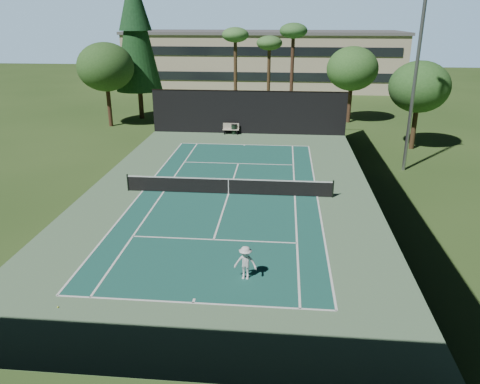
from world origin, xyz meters
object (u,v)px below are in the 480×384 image
object	(u,v)px
player	(245,263)
park_bench	(231,128)
trash_bin	(234,129)
tennis_net	(228,186)
tennis_ball_b	(177,180)
tennis_ball_c	(223,181)
tennis_ball_a	(58,307)
tennis_ball_d	(193,179)

from	to	relation	value
player	park_bench	world-z (taller)	player
player	trash_bin	world-z (taller)	player
park_bench	trash_bin	xyz separation A→B (m)	(0.29, 0.07, -0.07)
tennis_net	trash_bin	distance (m)	15.80
player	tennis_ball_b	bearing A→B (deg)	120.54
tennis_ball_c	tennis_ball_a	bearing A→B (deg)	-106.48
player	tennis_ball_a	distance (m)	7.51
tennis_net	park_bench	distance (m)	15.75
tennis_ball_c	trash_bin	xyz separation A→B (m)	(-0.65, 13.44, 0.44)
tennis_ball_a	player	bearing A→B (deg)	21.76
tennis_ball_c	trash_bin	size ratio (longest dim) A/B	0.07
tennis_ball_d	player	bearing A→B (deg)	-69.76
tennis_net	tennis_ball_d	bearing A→B (deg)	137.31
tennis_net	tennis_ball_d	distance (m)	3.69
player	tennis_ball_c	distance (m)	12.46
tennis_ball_a	trash_bin	world-z (taller)	trash_bin
tennis_net	tennis_ball_c	size ratio (longest dim) A/B	191.49
tennis_net	park_bench	size ratio (longest dim) A/B	8.60
park_bench	trash_bin	size ratio (longest dim) A/B	1.59
tennis_ball_c	park_bench	world-z (taller)	park_bench
tennis_net	tennis_ball_d	size ratio (longest dim) A/B	177.38
player	tennis_ball_d	world-z (taller)	player
tennis_ball_a	tennis_ball_b	distance (m)	14.85
tennis_ball_a	tennis_ball_d	xyz separation A→B (m)	(2.39, 15.13, 0.00)
tennis_net	trash_bin	xyz separation A→B (m)	(-1.30, 15.74, -0.08)
tennis_net	player	distance (m)	10.06
tennis_ball_a	tennis_ball_c	distance (m)	15.59
player	tennis_ball_c	world-z (taller)	player
tennis_ball_b	park_bench	xyz separation A→B (m)	(2.18, 13.52, 0.52)
tennis_ball_d	tennis_ball_b	bearing A→B (deg)	-162.97
tennis_ball_a	tennis_ball_c	xyz separation A→B (m)	(4.42, 14.95, 0.00)
park_bench	trash_bin	distance (m)	0.31
player	tennis_ball_c	xyz separation A→B (m)	(-2.52, 12.18, -0.72)
tennis_ball_b	tennis_ball_d	bearing A→B (deg)	17.03
tennis_net	tennis_ball_a	world-z (taller)	tennis_net
tennis_ball_b	park_bench	world-z (taller)	park_bench
tennis_net	tennis_ball_b	bearing A→B (deg)	150.35
tennis_net	tennis_ball_d	xyz separation A→B (m)	(-2.69, 2.48, -0.52)
tennis_ball_b	trash_bin	xyz separation A→B (m)	(2.47, 13.60, 0.45)
tennis_ball_d	trash_bin	bearing A→B (deg)	84.03
tennis_ball_a	tennis_ball_d	world-z (taller)	tennis_ball_d
tennis_net	tennis_ball_c	world-z (taller)	tennis_net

